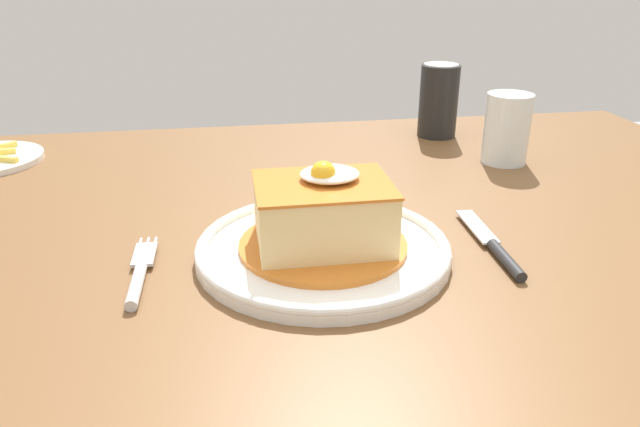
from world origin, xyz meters
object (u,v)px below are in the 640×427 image
Objects in this scene: fork at (139,275)px; soda_can at (439,101)px; drinking_glass at (506,133)px; knife at (497,250)px; main_plate at (323,248)px.

soda_can reaches higher than fork.
fork is 1.34× the size of drinking_glass.
drinking_glass is at bearing 64.14° from knife.
soda_can is at bearing 78.89° from knife.
main_plate is 1.90× the size of fork.
drinking_glass is at bearing -71.05° from soda_can.
main_plate is 1.62× the size of knife.
main_plate is 0.19m from fork.
drinking_glass is (0.05, -0.16, -0.02)m from soda_can.
fork and knife have the same top height.
main_plate is at bearing 7.13° from fork.
soda_can is (0.09, 0.45, 0.06)m from knife.
fork is 0.64m from soda_can.
fork is 0.37m from knife.
soda_can is (0.46, 0.44, 0.06)m from fork.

